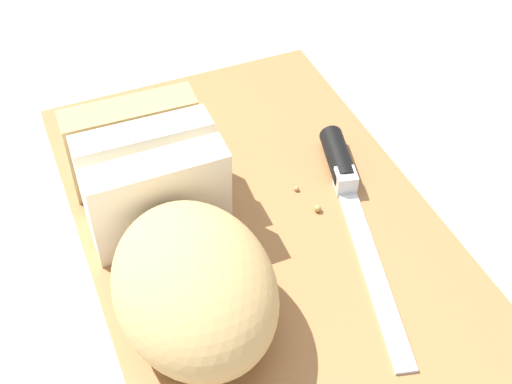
# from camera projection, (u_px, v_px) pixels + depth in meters

# --- Properties ---
(ground_plane) EXTENTS (3.00, 3.00, 0.00)m
(ground_plane) POSITION_uv_depth(u_px,v_px,m) (256.00, 234.00, 0.64)
(ground_plane) COLOR silver
(cutting_board) EXTENTS (0.45, 0.30, 0.02)m
(cutting_board) POSITION_uv_depth(u_px,v_px,m) (256.00, 225.00, 0.63)
(cutting_board) COLOR #9E6B3D
(cutting_board) RESTS_ON ground_plane
(bread_loaf) EXTENTS (0.27, 0.12, 0.09)m
(bread_loaf) POSITION_uv_depth(u_px,v_px,m) (175.00, 241.00, 0.54)
(bread_loaf) COLOR tan
(bread_loaf) RESTS_ON cutting_board
(bread_knife) EXTENTS (0.26, 0.08, 0.02)m
(bread_knife) POSITION_uv_depth(u_px,v_px,m) (345.00, 180.00, 0.64)
(bread_knife) COLOR silver
(bread_knife) RESTS_ON cutting_board
(crumb_near_knife) EXTENTS (0.01, 0.01, 0.01)m
(crumb_near_knife) POSITION_uv_depth(u_px,v_px,m) (318.00, 209.00, 0.62)
(crumb_near_knife) COLOR tan
(crumb_near_knife) RESTS_ON cutting_board
(crumb_near_loaf) EXTENTS (0.01, 0.01, 0.01)m
(crumb_near_loaf) POSITION_uv_depth(u_px,v_px,m) (191.00, 228.00, 0.60)
(crumb_near_loaf) COLOR tan
(crumb_near_loaf) RESTS_ON cutting_board
(crumb_stray_left) EXTENTS (0.00, 0.00, 0.00)m
(crumb_stray_left) POSITION_uv_depth(u_px,v_px,m) (296.00, 189.00, 0.64)
(crumb_stray_left) COLOR tan
(crumb_stray_left) RESTS_ON cutting_board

